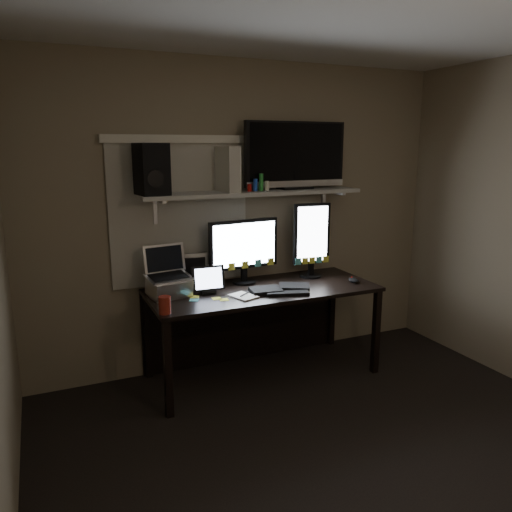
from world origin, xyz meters
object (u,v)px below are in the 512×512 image
tablet (208,280)px  laptop (168,272)px  monitor_landscape (244,251)px  mouse (354,280)px  tv (295,156)px  desk (257,305)px  keyboard (280,289)px  game_console (228,169)px  cup (165,305)px  speaker (151,169)px  monitor_portrait (312,240)px

tablet → laptop: laptop is taller
monitor_landscape → mouse: bearing=-29.6°
tv → desk: bearing=-167.3°
monitor_landscape → mouse: monitor_landscape is taller
keyboard → tv: bearing=65.8°
desk → laptop: bearing=-177.6°
desk → game_console: bearing=158.3°
mouse → laptop: size_ratio=0.29×
mouse → tablet: (-1.19, 0.18, 0.09)m
monitor_landscape → laptop: 0.67m
desk → game_console: game_console is taller
cup → desk: bearing=25.5°
keyboard → cup: 0.97m
tablet → speaker: size_ratio=0.68×
mouse → desk: bearing=156.6°
mouse → tv: tv is taller
keyboard → speaker: speaker is taller
desk → keyboard: (0.10, -0.23, 0.19)m
monitor_landscape → mouse: 0.93m
desk → game_console: (-0.21, 0.08, 1.10)m
keyboard → laptop: laptop is taller
monitor_landscape → cup: bearing=-154.2°
laptop → tv: size_ratio=0.41×
desk → tv: bearing=14.4°
monitor_portrait → mouse: (0.23, -0.30, -0.30)m
laptop → speaker: size_ratio=0.99×
mouse → tv: bearing=130.8°
tv → monitor_landscape: bearing=-179.9°
game_console → keyboard: bearing=-49.6°
tv → game_console: 0.60m
laptop → speaker: speaker is taller
monitor_landscape → tv: 0.88m
monitor_portrait → laptop: 1.26m
speaker → cup: bearing=-103.6°
laptop → tv: 1.40m
desk → tablet: tablet is taller
tablet → speaker: speaker is taller
game_console → speaker: bearing=178.3°
desk → laptop: size_ratio=4.92×
tablet → laptop: bearing=172.3°
monitor_landscape → game_console: bearing=174.9°
keyboard → game_console: bearing=151.5°
keyboard → mouse: size_ratio=4.58×
monitor_landscape → monitor_portrait: size_ratio=0.95×
laptop → tv: bearing=-2.4°
monitor_landscape → mouse: (0.83, -0.35, -0.25)m
monitor_portrait → tv: size_ratio=0.72×
speaker → tablet: bearing=-29.2°
tablet → game_console: game_console is taller
tablet → speaker: bearing=161.2°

